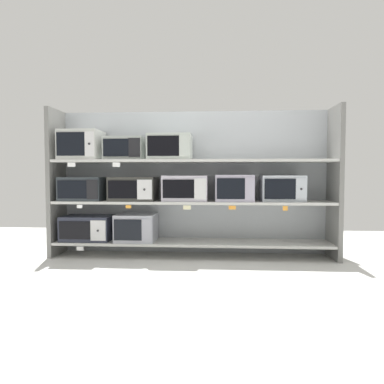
# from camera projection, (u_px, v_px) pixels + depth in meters

# --- Properties ---
(ground) EXTENTS (7.13, 6.00, 0.02)m
(ground) POSITION_uv_depth(u_px,v_px,m) (184.00, 284.00, 3.02)
(ground) COLOR silver
(back_panel) EXTENTS (3.33, 0.04, 1.70)m
(back_panel) POSITION_uv_depth(u_px,v_px,m) (193.00, 182.00, 4.21)
(back_panel) COLOR #9EA3A8
(back_panel) RESTS_ON ground
(upright_left) EXTENTS (0.05, 0.44, 1.70)m
(upright_left) POSITION_uv_depth(u_px,v_px,m) (56.00, 183.00, 4.08)
(upright_left) COLOR slate
(upright_left) RESTS_ON ground
(upright_right) EXTENTS (0.05, 0.44, 1.70)m
(upright_right) POSITION_uv_depth(u_px,v_px,m) (335.00, 183.00, 3.87)
(upright_right) COLOR slate
(upright_right) RESTS_ON ground
(shelf_0) EXTENTS (3.13, 0.44, 0.03)m
(shelf_0) POSITION_uv_depth(u_px,v_px,m) (192.00, 242.00, 4.00)
(shelf_0) COLOR beige
(shelf_0) RESTS_ON ground
(microwave_0) EXTENTS (0.56, 0.40, 0.28)m
(microwave_0) POSITION_uv_depth(u_px,v_px,m) (88.00, 228.00, 4.07)
(microwave_0) COLOR #282B39
(microwave_0) RESTS_ON shelf_0
(microwave_1) EXTENTS (0.45, 0.42, 0.31)m
(microwave_1) POSITION_uv_depth(u_px,v_px,m) (136.00, 227.00, 4.03)
(microwave_1) COLOR #9A9CA7
(microwave_1) RESTS_ON shelf_0
(price_tag_0) EXTENTS (0.08, 0.00, 0.04)m
(price_tag_0) POSITION_uv_depth(u_px,v_px,m) (80.00, 249.00, 3.86)
(price_tag_0) COLOR white
(shelf_1) EXTENTS (3.13, 0.44, 0.03)m
(shelf_1) POSITION_uv_depth(u_px,v_px,m) (192.00, 202.00, 3.98)
(shelf_1) COLOR beige
(microwave_2) EXTENTS (0.49, 0.42, 0.27)m
(microwave_2) POSITION_uv_depth(u_px,v_px,m) (84.00, 189.00, 4.05)
(microwave_2) COLOR #2D3439
(microwave_2) RESTS_ON shelf_1
(microwave_3) EXTENTS (0.52, 0.43, 0.27)m
(microwave_3) POSITION_uv_depth(u_px,v_px,m) (134.00, 189.00, 4.01)
(microwave_3) COLOR #31302C
(microwave_3) RESTS_ON shelf_1
(microwave_4) EXTENTS (0.51, 0.40, 0.29)m
(microwave_4) POSITION_uv_depth(u_px,v_px,m) (185.00, 188.00, 3.97)
(microwave_4) COLOR #B6B0BE
(microwave_4) RESTS_ON shelf_1
(microwave_5) EXTENTS (0.42, 0.43, 0.30)m
(microwave_5) POSITION_uv_depth(u_px,v_px,m) (234.00, 188.00, 3.94)
(microwave_5) COLOR #A19BAE
(microwave_5) RESTS_ON shelf_1
(microwave_6) EXTENTS (0.47, 0.35, 0.29)m
(microwave_6) POSITION_uv_depth(u_px,v_px,m) (282.00, 188.00, 3.90)
(microwave_6) COLOR #B2BAC3
(microwave_6) RESTS_ON shelf_1
(price_tag_1) EXTENTS (0.06, 0.00, 0.04)m
(price_tag_1) POSITION_uv_depth(u_px,v_px,m) (80.00, 206.00, 3.84)
(price_tag_1) COLOR white
(price_tag_2) EXTENTS (0.06, 0.00, 0.04)m
(price_tag_2) POSITION_uv_depth(u_px,v_px,m) (128.00, 207.00, 3.81)
(price_tag_2) COLOR orange
(price_tag_3) EXTENTS (0.08, 0.00, 0.04)m
(price_tag_3) POSITION_uv_depth(u_px,v_px,m) (187.00, 207.00, 3.76)
(price_tag_3) COLOR beige
(price_tag_4) EXTENTS (0.08, 0.00, 0.04)m
(price_tag_4) POSITION_uv_depth(u_px,v_px,m) (232.00, 208.00, 3.73)
(price_tag_4) COLOR orange
(price_tag_5) EXTENTS (0.05, 0.00, 0.05)m
(price_tag_5) POSITION_uv_depth(u_px,v_px,m) (285.00, 208.00, 3.69)
(price_tag_5) COLOR orange
(shelf_2) EXTENTS (3.13, 0.44, 0.03)m
(shelf_2) POSITION_uv_depth(u_px,v_px,m) (192.00, 161.00, 3.96)
(shelf_2) COLOR beige
(microwave_7) EXTENTS (0.45, 0.43, 0.34)m
(microwave_7) POSITION_uv_depth(u_px,v_px,m) (82.00, 145.00, 4.03)
(microwave_7) COLOR beige
(microwave_7) RESTS_ON shelf_2
(microwave_8) EXTENTS (0.44, 0.34, 0.26)m
(microwave_8) POSITION_uv_depth(u_px,v_px,m) (125.00, 149.00, 4.00)
(microwave_8) COLOR #A0A7A1
(microwave_8) RESTS_ON shelf_2
(microwave_9) EXTENTS (0.49, 0.42, 0.29)m
(microwave_9) POSITION_uv_depth(u_px,v_px,m) (170.00, 147.00, 3.96)
(microwave_9) COLOR #B5BEB5
(microwave_9) RESTS_ON shelf_2
(price_tag_6) EXTENTS (0.09, 0.00, 0.05)m
(price_tag_6) POSITION_uv_depth(u_px,v_px,m) (71.00, 165.00, 3.82)
(price_tag_6) COLOR white
(price_tag_7) EXTENTS (0.08, 0.00, 0.05)m
(price_tag_7) POSITION_uv_depth(u_px,v_px,m) (116.00, 165.00, 3.79)
(price_tag_7) COLOR white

